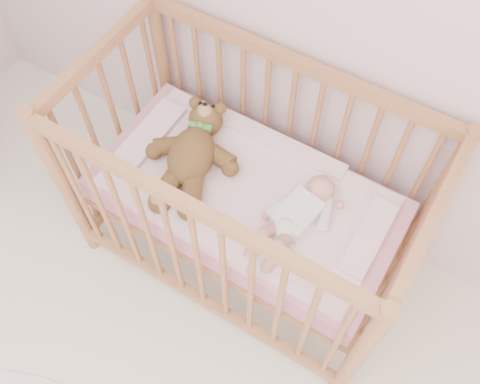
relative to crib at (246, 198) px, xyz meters
The scene contains 5 objects.
crib is the anchor object (origin of this frame).
mattress 0.01m from the crib, ahead, with size 1.22×0.62×0.13m, color pink.
blanket 0.06m from the crib, ahead, with size 1.10×0.58×0.06m, color #F1A6B1, non-canonical shape.
baby 0.27m from the crib, ahead, with size 0.23×0.48×0.12m, color white, non-canonical shape.
teddy_bear 0.28m from the crib, behind, with size 0.40×0.57×0.16m, color brown, non-canonical shape.
Camera 1 is at (0.40, 0.64, 2.36)m, focal length 40.00 mm.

